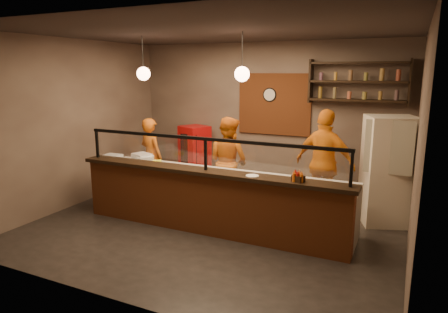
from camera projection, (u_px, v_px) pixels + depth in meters
The scene contains 29 objects.
floor at pixel (215, 226), 6.82m from camera, with size 6.00×6.00×0.00m, color black.
ceiling at pixel (214, 31), 6.15m from camera, with size 6.00×6.00×0.00m, color #342B28.
wall_back at pixel (265, 118), 8.70m from camera, with size 6.00×6.00×0.00m, color #766556.
wall_left at pixel (76, 123), 7.74m from camera, with size 5.00×5.00×0.00m, color #766556.
wall_right at pixel (418, 149), 5.23m from camera, with size 5.00×5.00×0.00m, color #766556.
wall_front at pixel (109, 166), 4.28m from camera, with size 6.00×6.00×0.00m, color #766556.
brick_patch at pixel (274, 104), 8.52m from camera, with size 1.60×0.04×1.30m, color brown.
service_counter at pixel (206, 203), 6.45m from camera, with size 4.60×0.25×1.00m, color brown.
counter_ledge at pixel (206, 172), 6.34m from camera, with size 4.70×0.37×0.06m, color black.
worktop_cabinet at pixel (220, 199), 6.91m from camera, with size 4.60×0.75×0.85m, color gray.
worktop at pixel (220, 174), 6.82m from camera, with size 4.60×0.75×0.05m, color silver.
sneeze_guard at pixel (206, 151), 6.27m from camera, with size 4.50×0.05×0.52m.
wall_shelving at pixel (358, 82), 7.57m from camera, with size 1.84×0.28×0.85m.
wall_clock at pixel (270, 95), 8.51m from camera, with size 0.30×0.30×0.04m, color black.
pendant_left at pixel (143, 74), 7.09m from camera, with size 0.24×0.24×0.77m.
pendant_right at pixel (242, 74), 6.29m from camera, with size 0.24×0.24×0.77m.
cook_left at pixel (151, 156), 8.47m from camera, with size 0.60×0.39×1.64m, color orange.
cook_mid at pixel (228, 162), 7.75m from camera, with size 0.85×0.66×1.75m, color #C45F12.
cook_right at pixel (325, 164), 7.14m from camera, with size 1.14×0.48×1.95m, color orange.
fridge at pixel (388, 171), 6.81m from camera, with size 0.78×0.73×1.87m, color beige.
red_cooler at pixel (195, 155), 9.24m from camera, with size 0.59×0.54×1.37m, color #B30B0C.
pizza_dough at pixel (225, 174), 6.72m from camera, with size 0.52×0.52×0.01m, color beige.
prep_tub_a at pixel (142, 158), 7.56m from camera, with size 0.34×0.27×0.17m, color silver.
prep_tub_b at pixel (146, 160), 7.47m from camera, with size 0.28×0.22×0.14m, color white.
prep_tub_c at pixel (113, 159), 7.52m from camera, with size 0.31×0.25×0.16m, color silver.
rolling_pin at pixel (151, 162), 7.48m from camera, with size 0.06×0.06×0.38m, color yellow.
condiment_caddy at pixel (298, 178), 5.67m from camera, with size 0.16×0.13×0.09m, color black.
pepper_mill at pixel (350, 179), 5.47m from camera, with size 0.04×0.04×0.18m, color black.
small_plate at pixel (252, 176), 5.95m from camera, with size 0.20×0.20×0.01m, color white.
Camera 1 is at (2.89, -5.73, 2.61)m, focal length 32.00 mm.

